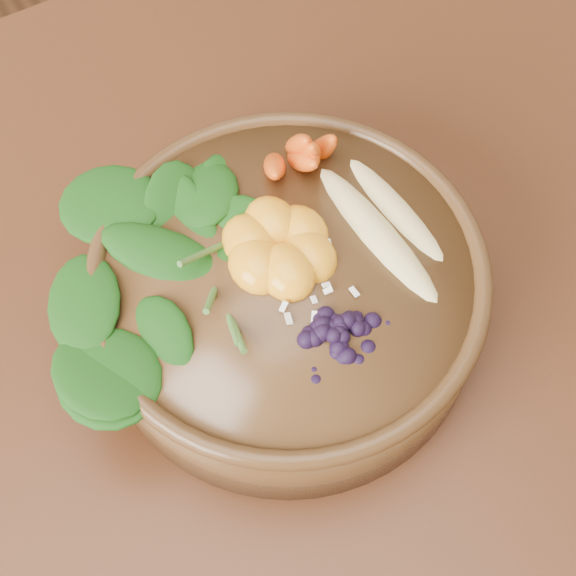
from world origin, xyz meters
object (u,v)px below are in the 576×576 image
object	(u,v)px
carrot_cluster	(302,131)
mandarin_cluster	(279,237)
stoneware_bowl	(288,295)
blueberry_pile	(334,322)
banana_halves	(388,210)
dining_table	(146,558)
kale_heap	(193,214)

from	to	relation	value
carrot_cluster	mandarin_cluster	world-z (taller)	carrot_cluster
stoneware_bowl	mandarin_cluster	bearing A→B (deg)	80.56
carrot_cluster	stoneware_bowl	bearing A→B (deg)	-123.69
carrot_cluster	blueberry_pile	bearing A→B (deg)	-109.55
banana_halves	blueberry_pile	size ratio (longest dim) A/B	1.21
dining_table	banana_halves	bearing A→B (deg)	17.36
mandarin_cluster	blueberry_pile	bearing A→B (deg)	-92.36
stoneware_bowl	kale_heap	xyz separation A→B (m)	(-0.04, 0.05, 0.05)
dining_table	kale_heap	distance (m)	0.25
stoneware_bowl	blueberry_pile	xyz separation A→B (m)	(-0.00, -0.05, 0.05)
dining_table	blueberry_pile	xyz separation A→B (m)	(0.16, 0.02, 0.18)
mandarin_cluster	carrot_cluster	bearing A→B (deg)	47.10
carrot_cluster	blueberry_pile	xyz separation A→B (m)	(-0.05, -0.12, -0.02)
blueberry_pile	dining_table	bearing A→B (deg)	-172.53
dining_table	blueberry_pile	distance (m)	0.24
dining_table	stoneware_bowl	bearing A→B (deg)	24.59
stoneware_bowl	banana_halves	bearing A→B (deg)	-0.36
mandarin_cluster	blueberry_pile	xyz separation A→B (m)	(-0.00, -0.07, 0.00)
mandarin_cluster	dining_table	bearing A→B (deg)	-151.37
dining_table	blueberry_pile	world-z (taller)	blueberry_pile
carrot_cluster	banana_halves	distance (m)	0.07
mandarin_cluster	blueberry_pile	size ratio (longest dim) A/B	0.69
dining_table	mandarin_cluster	distance (m)	0.25
kale_heap	banana_halves	bearing A→B (deg)	-26.65
stoneware_bowl	carrot_cluster	xyz separation A→B (m)	(0.05, 0.07, 0.07)
dining_table	stoneware_bowl	distance (m)	0.22
banana_halves	kale_heap	bearing A→B (deg)	156.45
kale_heap	carrot_cluster	world-z (taller)	carrot_cluster
stoneware_bowl	blueberry_pile	distance (m)	0.07
kale_heap	stoneware_bowl	bearing A→B (deg)	-56.23
carrot_cluster	blueberry_pile	size ratio (longest dim) A/B	0.60
carrot_cluster	mandarin_cluster	bearing A→B (deg)	-129.81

